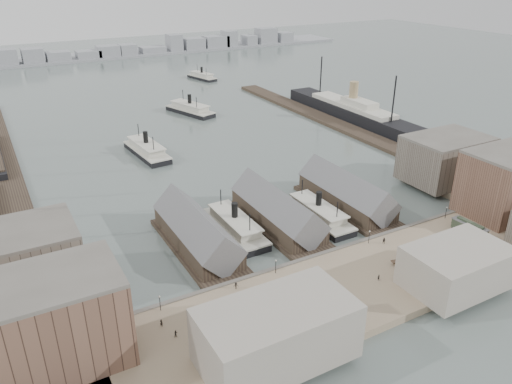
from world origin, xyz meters
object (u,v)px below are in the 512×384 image
horse_cart_center (318,289)px  tram (469,229)px  ferry_docked_west (235,225)px  ocean_steamer (352,111)px  horse_cart_left (201,309)px  horse_cart_right (401,259)px

horse_cart_center → tram: bearing=-96.1°
ferry_docked_west → ocean_steamer: 129.42m
tram → horse_cart_left: 80.14m
ferry_docked_west → horse_cart_left: bearing=-127.9°
tram → horse_cart_center: bearing=178.1°
ocean_steamer → tram: size_ratio=8.80×
ocean_steamer → horse_cart_center: size_ratio=19.48×
ferry_docked_west → horse_cart_left: 39.60m
ferry_docked_west → horse_cart_center: (2.72, -37.77, 0.36)m
ferry_docked_west → horse_cart_left: size_ratio=6.34×
horse_cart_center → horse_cart_left: bearing=69.3°
ferry_docked_west → tram: 66.73m
tram → horse_cart_right: size_ratio=2.25×
ferry_docked_west → tram: ferry_docked_west is taller
ferry_docked_west → horse_cart_right: bearing=-52.6°
ocean_steamer → horse_cart_left: size_ratio=20.87×
ocean_steamer → tram: ocean_steamer is taller
horse_cart_right → horse_cart_center: bearing=101.9°
tram → horse_cart_right: bearing=179.2°
horse_cart_center → horse_cart_right: (26.19, -0.05, 0.03)m
ocean_steamer → horse_cart_left: bearing=-140.4°
horse_cart_left → horse_cart_right: (53.24, -6.58, -0.00)m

